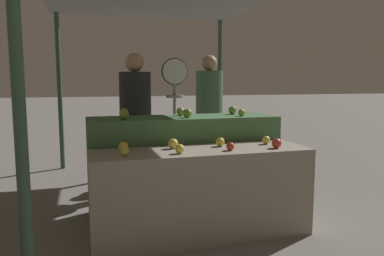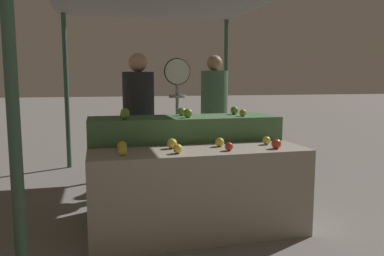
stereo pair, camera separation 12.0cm
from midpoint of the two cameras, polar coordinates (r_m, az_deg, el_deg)
ground_plane at (r=3.44m, az=0.36°, el=-15.97°), size 60.00×60.00×0.00m
display_counter_front at (r=3.30m, az=0.37°, el=-9.85°), size 1.89×0.55×0.77m
display_counter_back at (r=3.83m, az=-2.22°, el=-5.68°), size 1.89×0.55×1.00m
apple_front_0 at (r=2.99m, az=-11.33°, el=-3.54°), size 0.07×0.07×0.07m
apple_front_1 at (r=3.04m, az=-3.02°, el=-3.18°), size 0.08×0.08×0.08m
apple_front_2 at (r=3.18m, az=4.77°, el=-2.80°), size 0.07×0.07×0.07m
apple_front_3 at (r=3.34m, az=11.76°, el=-2.29°), size 0.09×0.09×0.09m
apple_front_4 at (r=3.19m, az=-11.50°, el=-2.80°), size 0.08×0.08×0.08m
apple_front_5 at (r=3.26m, az=-3.97°, el=-2.38°), size 0.09×0.09×0.09m
apple_front_6 at (r=3.37m, az=3.29°, el=-2.14°), size 0.08×0.08×0.08m
apple_front_7 at (r=3.54m, az=10.27°, el=-1.82°), size 0.08×0.08×0.08m
apple_back_0 at (r=3.54m, az=-11.25°, el=1.99°), size 0.09×0.09×0.09m
apple_back_1 at (r=3.65m, az=-1.67°, el=2.28°), size 0.09×0.09×0.09m
apple_back_2 at (r=3.82m, az=6.66°, el=2.34°), size 0.07×0.07×0.07m
apple_back_3 at (r=3.76m, az=-11.26°, el=2.30°), size 0.09×0.09×0.09m
apple_back_4 at (r=3.85m, az=-2.63°, el=2.52°), size 0.09×0.09×0.09m
apple_back_5 at (r=4.04m, az=5.34°, el=2.71°), size 0.09×0.09×0.09m
produce_scale at (r=4.30m, az=-3.45°, el=4.93°), size 0.30×0.20×1.61m
person_vendor_at_scale at (r=4.49m, az=-9.36°, el=2.14°), size 0.50×0.50×1.68m
person_customer_left at (r=5.55m, az=2.02°, el=3.43°), size 0.44×0.44×1.72m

